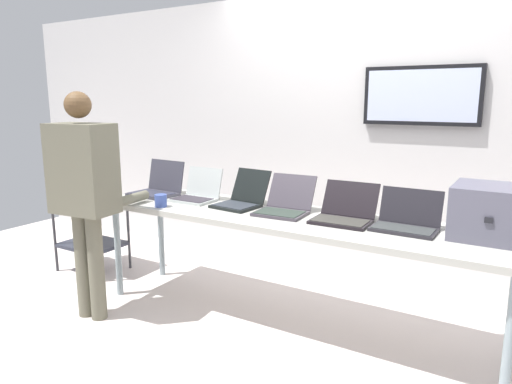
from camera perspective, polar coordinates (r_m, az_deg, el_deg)
The scene contains 13 objects.
ground at distance 3.43m, azimuth 3.60°, elevation -16.01°, with size 8.00×8.00×0.04m, color beige.
back_wall at distance 4.09m, azimuth 11.38°, elevation 6.67°, with size 8.00×0.11×2.46m.
workbench at distance 3.16m, azimuth 3.77°, elevation -3.78°, with size 2.95×0.70×0.79m.
equipment_box at distance 2.91m, azimuth 26.94°, elevation -2.22°, with size 0.41×0.40×0.30m.
laptop_station_0 at distance 3.89m, azimuth -11.92°, elevation 0.61°, with size 0.39×0.34×0.27m.
laptop_station_1 at distance 3.62m, azimuth -7.21°, elevation -0.12°, with size 0.32×0.30×0.24m.
laptop_station_2 at distance 3.40m, azimuth -1.80°, elevation -0.75°, with size 0.34×0.40×0.25m.
laptop_station_3 at distance 3.20m, azimuth 3.54°, elevation -1.58°, with size 0.35×0.40×0.24m.
laptop_station_4 at distance 3.03m, azimuth 10.76°, elevation -2.52°, with size 0.37×0.36×0.23m.
laptop_station_5 at distance 2.93m, azimuth 17.94°, elevation -3.34°, with size 0.37×0.29×0.23m.
person at distance 3.42m, azimuth -20.23°, elevation 0.77°, with size 0.47×0.62×1.61m.
coffee_mug at distance 3.44m, azimuth -11.58°, elevation -1.04°, with size 0.09×0.09×0.09m.
storage_cart at distance 4.50m, azimuth -19.56°, elevation -3.38°, with size 0.56×0.44×0.70m.
Camera 1 is at (1.40, -2.71, 1.56)m, focal length 32.67 mm.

